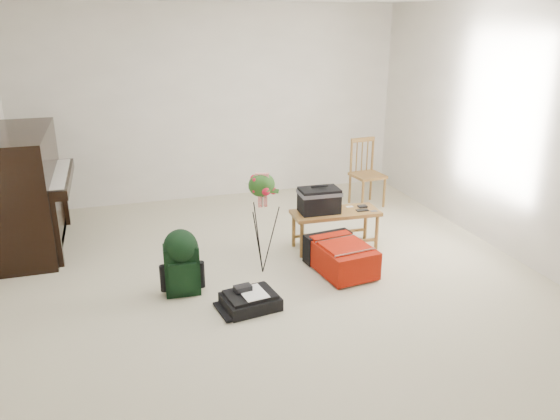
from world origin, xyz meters
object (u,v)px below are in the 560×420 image
object	(u,v)px
red_suitcase	(339,254)
black_duffel	(250,300)
bench	(324,204)
green_backpack	(181,259)
flower_stand	(262,224)
dining_chair	(367,173)
piano	(29,193)

from	to	relation	value
red_suitcase	black_duffel	xyz separation A→B (m)	(-1.01, -0.46, -0.09)
bench	green_backpack	bearing A→B (deg)	-158.17
flower_stand	bench	bearing A→B (deg)	40.88
black_duffel	dining_chair	bearing A→B (deg)	37.23
bench	black_duffel	bearing A→B (deg)	-134.80
red_suitcase	flower_stand	xyz separation A→B (m)	(-0.72, 0.16, 0.34)
red_suitcase	green_backpack	xyz separation A→B (m)	(-1.51, -0.04, 0.17)
bench	dining_chair	world-z (taller)	dining_chair
piano	dining_chair	world-z (taller)	piano
green_backpack	bench	bearing A→B (deg)	23.08
dining_chair	flower_stand	size ratio (longest dim) A/B	0.84
bench	dining_chair	size ratio (longest dim) A/B	1.08
piano	dining_chair	bearing A→B (deg)	3.04
red_suitcase	green_backpack	world-z (taller)	green_backpack
green_backpack	flower_stand	world-z (taller)	flower_stand
black_duffel	flower_stand	xyz separation A→B (m)	(0.28, 0.62, 0.43)
piano	green_backpack	xyz separation A→B (m)	(1.36, -1.52, -0.27)
piano	dining_chair	size ratio (longest dim) A/B	1.74
black_duffel	piano	bearing A→B (deg)	125.30
bench	flower_stand	world-z (taller)	flower_stand
dining_chair	bench	bearing A→B (deg)	-137.99
bench	flower_stand	size ratio (longest dim) A/B	0.91
black_duffel	bench	bearing A→B (deg)	34.45
black_duffel	flower_stand	world-z (taller)	flower_stand
dining_chair	green_backpack	distance (m)	3.14
dining_chair	black_duffel	xyz separation A→B (m)	(-2.10, -2.16, -0.35)
piano	flower_stand	size ratio (longest dim) A/B	1.47
dining_chair	flower_stand	xyz separation A→B (m)	(-1.82, -1.54, 0.08)
piano	bench	world-z (taller)	piano
red_suitcase	black_duffel	bearing A→B (deg)	-162.72
red_suitcase	black_duffel	size ratio (longest dim) A/B	1.50
red_suitcase	dining_chair	bearing A→B (deg)	49.72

